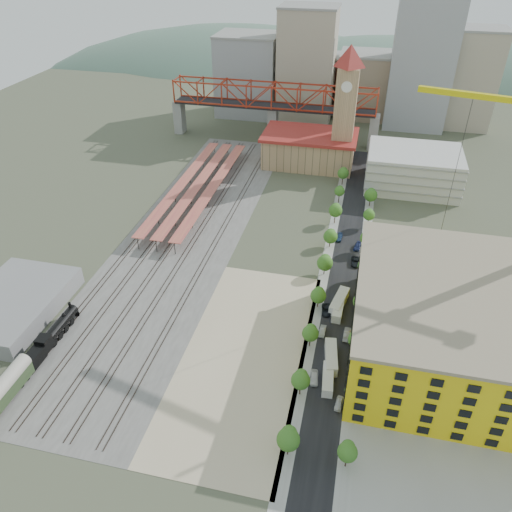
% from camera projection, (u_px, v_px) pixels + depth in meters
% --- Properties ---
extents(ground, '(400.00, 400.00, 0.00)m').
position_uv_depth(ground, '(285.00, 279.00, 141.90)').
color(ground, '#474C38').
rests_on(ground, ground).
extents(ballast_strip, '(36.00, 165.00, 0.06)m').
position_uv_depth(ballast_strip, '(186.00, 233.00, 162.73)').
color(ballast_strip, '#605E59').
rests_on(ballast_strip, ground).
extents(dirt_lot, '(28.00, 67.00, 0.06)m').
position_uv_depth(dirt_lot, '(244.00, 355.00, 117.25)').
color(dirt_lot, tan).
rests_on(dirt_lot, ground).
extents(street_asphalt, '(12.00, 170.00, 0.06)m').
position_uv_depth(street_asphalt, '(346.00, 258.00, 150.97)').
color(street_asphalt, black).
rests_on(street_asphalt, ground).
extents(sidewalk_west, '(3.00, 170.00, 0.04)m').
position_uv_depth(sidewalk_west, '(328.00, 255.00, 152.01)').
color(sidewalk_west, gray).
rests_on(sidewalk_west, ground).
extents(sidewalk_east, '(3.00, 170.00, 0.04)m').
position_uv_depth(sidewalk_east, '(364.00, 260.00, 149.95)').
color(sidewalk_east, gray).
rests_on(sidewalk_east, ground).
extents(construction_pad, '(50.00, 90.00, 0.06)m').
position_uv_depth(construction_pad, '(458.00, 355.00, 117.33)').
color(construction_pad, gray).
rests_on(construction_pad, ground).
extents(rail_tracks, '(26.56, 160.00, 0.18)m').
position_uv_depth(rail_tracks, '(181.00, 232.00, 163.00)').
color(rail_tracks, '#382B23').
rests_on(rail_tracks, ground).
extents(platform_canopies, '(16.00, 80.00, 4.12)m').
position_uv_depth(platform_canopies, '(198.00, 184.00, 183.61)').
color(platform_canopies, '#CC724E').
rests_on(platform_canopies, ground).
extents(station_hall, '(38.00, 24.00, 13.10)m').
position_uv_depth(station_hall, '(309.00, 148.00, 205.17)').
color(station_hall, tan).
rests_on(station_hall, ground).
extents(clock_tower, '(12.00, 12.00, 52.00)m').
position_uv_depth(clock_tower, '(346.00, 98.00, 188.75)').
color(clock_tower, tan).
rests_on(clock_tower, ground).
extents(parking_garage, '(34.00, 26.00, 14.00)m').
position_uv_depth(parking_garage, '(413.00, 169.00, 187.63)').
color(parking_garage, silver).
rests_on(parking_garage, ground).
extents(truss_bridge, '(94.00, 9.60, 25.60)m').
position_uv_depth(truss_bridge, '(273.00, 99.00, 220.61)').
color(truss_bridge, gray).
rests_on(truss_bridge, ground).
extents(construction_building, '(44.60, 50.60, 18.80)m').
position_uv_depth(construction_building, '(453.00, 323.00, 112.62)').
color(construction_building, gold).
rests_on(construction_building, ground).
extents(warehouse, '(22.00, 32.00, 5.00)m').
position_uv_depth(warehouse, '(13.00, 305.00, 128.69)').
color(warehouse, gray).
rests_on(warehouse, ground).
extents(street_trees, '(15.40, 124.40, 8.00)m').
position_uv_depth(street_trees, '(343.00, 277.00, 142.93)').
color(street_trees, '#2E671F').
rests_on(street_trees, ground).
extents(skyline, '(133.00, 46.00, 60.00)m').
position_uv_depth(skyline, '(354.00, 73.00, 242.38)').
color(skyline, '#9EA0A3').
rests_on(skyline, ground).
extents(distant_hills, '(647.00, 264.00, 227.00)m').
position_uv_depth(distant_hills, '(399.00, 174.00, 387.61)').
color(distant_hills, '#4C6B59').
rests_on(distant_hills, ground).
extents(locomotive, '(2.94, 22.65, 5.66)m').
position_uv_depth(locomotive, '(53.00, 335.00, 119.87)').
color(locomotive, black).
rests_on(locomotive, ground).
extents(site_trailer_a, '(2.98, 8.92, 2.40)m').
position_uv_depth(site_trailer_a, '(328.00, 379.00, 109.62)').
color(site_trailer_a, silver).
rests_on(site_trailer_a, ground).
extents(site_trailer_b, '(3.96, 10.26, 2.74)m').
position_uv_depth(site_trailer_b, '(331.00, 357.00, 114.91)').
color(site_trailer_b, silver).
rests_on(site_trailer_b, ground).
extents(site_trailer_c, '(2.73, 9.29, 2.52)m').
position_uv_depth(site_trailer_c, '(338.00, 309.00, 129.26)').
color(site_trailer_c, silver).
rests_on(site_trailer_c, ground).
extents(site_trailer_d, '(4.74, 10.54, 2.79)m').
position_uv_depth(site_trailer_d, '(339.00, 301.00, 131.56)').
color(site_trailer_d, silver).
rests_on(site_trailer_d, ground).
extents(car_0, '(2.30, 4.69, 1.54)m').
position_uv_depth(car_0, '(314.00, 378.00, 110.54)').
color(car_0, silver).
rests_on(car_0, ground).
extents(car_1, '(1.56, 4.16, 1.36)m').
position_uv_depth(car_1, '(322.00, 331.00, 123.10)').
color(car_1, '#9C9CA1').
rests_on(car_1, ground).
extents(car_2, '(2.88, 5.22, 1.38)m').
position_uv_depth(car_2, '(326.00, 310.00, 129.73)').
color(car_2, black).
rests_on(car_2, ground).
extents(car_3, '(2.24, 4.65, 1.31)m').
position_uv_depth(car_3, '(339.00, 238.00, 159.20)').
color(car_3, navy).
rests_on(car_3, ground).
extents(car_4, '(1.93, 4.03, 1.33)m').
position_uv_depth(car_4, '(339.00, 404.00, 104.76)').
color(car_4, silver).
rests_on(car_4, ground).
extents(car_5, '(1.88, 4.82, 1.56)m').
position_uv_depth(car_5, '(347.00, 335.00, 121.90)').
color(car_5, '#949498').
rests_on(car_5, ground).
extents(car_6, '(2.81, 5.43, 1.46)m').
position_uv_depth(car_6, '(356.00, 262.00, 147.84)').
color(car_6, black).
rests_on(car_6, ground).
extents(car_7, '(2.56, 4.81, 1.33)m').
position_uv_depth(car_7, '(357.00, 247.00, 154.83)').
color(car_7, navy).
rests_on(car_7, ground).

